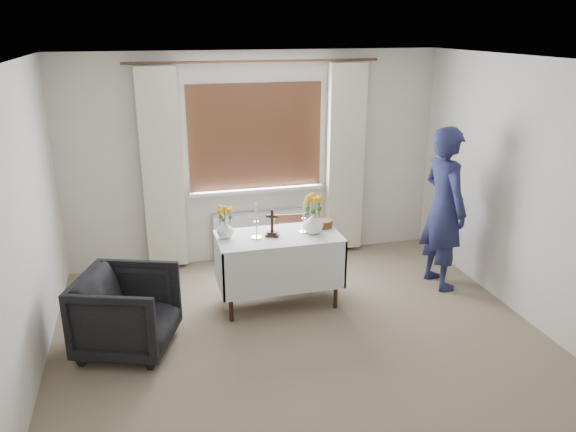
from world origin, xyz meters
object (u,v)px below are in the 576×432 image
Objects in this scene: wooden_chair at (293,253)px; flower_vase_right at (313,223)px; altar_table at (279,270)px; person at (444,208)px; wooden_cross at (272,223)px; armchair at (127,312)px; flower_vase_left at (225,229)px.

wooden_chair is 3.71× the size of flower_vase_right.
flower_vase_right reaches higher than wooden_chair.
person is at bearing 0.41° from altar_table.
flower_vase_right is (0.11, -0.38, 0.47)m from wooden_chair.
altar_table is at bearing 85.73° from person.
altar_table is at bearing 176.95° from flower_vase_right.
wooden_cross is 0.42m from flower_vase_right.
armchair is 1.61m from wooden_cross.
wooden_cross reaches higher than altar_table.
wooden_chair is 1.70m from person.
altar_table is 1.55× the size of armchair.
flower_vase_left is at bearing 83.93° from person.
wooden_chair is at bearing 105.97° from flower_vase_right.
wooden_cross is 1.29× the size of flower_vase_right.
altar_table is 5.73× the size of flower_vase_right.
flower_vase_left is at bearing -168.26° from wooden_cross.
wooden_chair is 0.45× the size of person.
flower_vase_right is at bearing -5.81° from flower_vase_left.
flower_vase_left is at bearing -153.32° from wooden_chair.
armchair is (-1.50, -0.49, -0.02)m from altar_table.
flower_vase_left is (-0.46, 0.08, -0.05)m from wooden_cross.
altar_table is 0.70× the size of person.
altar_table is at bearing 24.94° from wooden_cross.
wooden_cross reaches higher than flower_vase_right.
person is at bearing -61.95° from armchair.
wooden_cross is (-0.31, -0.36, 0.50)m from wooden_chair.
wooden_cross is (-0.07, -0.00, 0.52)m from altar_table.
wooden_chair is at bearing 73.02° from person.
person reaches higher than flower_vase_right.
flower_vase_right is at bearing -67.93° from wooden_chair.
flower_vase_right is at bearing -56.22° from armchair.
person is (1.59, -0.35, 0.49)m from wooden_chair.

